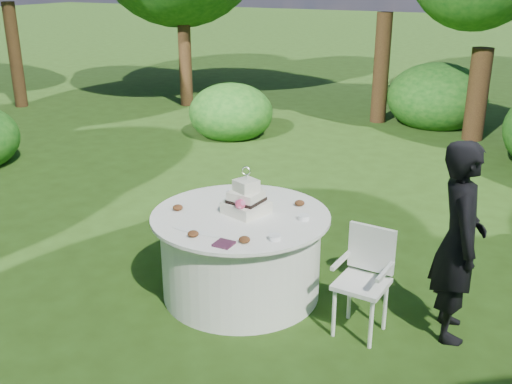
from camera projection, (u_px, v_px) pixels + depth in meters
ground at (241, 292)px, 5.45m from camera, size 80.00×80.00×0.00m
napkins at (224, 244)px, 4.60m from camera, size 0.14×0.14×0.02m
feather_plume at (196, 232)px, 4.81m from camera, size 0.48×0.07×0.01m
guest at (459, 242)px, 4.58m from camera, size 0.54×0.67×1.60m
table at (241, 254)px, 5.31m from camera, size 1.56×1.56×0.77m
cake at (246, 201)px, 5.17m from camera, size 0.41×0.41×0.43m
chair at (365, 272)px, 4.72m from camera, size 0.42×0.41×0.87m
votives at (269, 214)px, 5.13m from camera, size 0.94×0.86×0.04m
petal_cups at (230, 220)px, 5.00m from camera, size 1.00×1.09×0.05m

